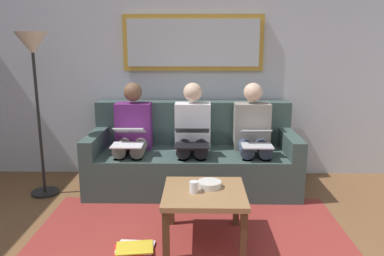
% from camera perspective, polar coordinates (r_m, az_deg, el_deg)
% --- Properties ---
extents(wall_rear, '(6.00, 0.12, 2.60)m').
position_cam_1_polar(wall_rear, '(4.55, 0.19, 9.31)').
color(wall_rear, '#B7BCC6').
rests_on(wall_rear, ground_plane).
extents(area_rug, '(2.60, 1.80, 0.01)m').
position_cam_1_polar(area_rug, '(3.21, -0.27, -16.60)').
color(area_rug, maroon).
rests_on(area_rug, ground_plane).
extents(couch, '(2.20, 0.90, 0.90)m').
position_cam_1_polar(couch, '(4.25, 0.09, -4.52)').
color(couch, '#384C47').
rests_on(couch, ground_plane).
extents(framed_mirror, '(1.58, 0.05, 0.62)m').
position_cam_1_polar(framed_mirror, '(4.45, 0.18, 12.45)').
color(framed_mirror, '#B7892D').
extents(coffee_table, '(0.64, 0.64, 0.43)m').
position_cam_1_polar(coffee_table, '(3.09, 1.83, -10.30)').
color(coffee_table, olive).
rests_on(coffee_table, ground_plane).
extents(cup, '(0.07, 0.07, 0.09)m').
position_cam_1_polar(cup, '(3.02, 0.28, -8.70)').
color(cup, silver).
rests_on(cup, coffee_table).
extents(bowl, '(0.19, 0.19, 0.05)m').
position_cam_1_polar(bowl, '(3.13, 2.58, -8.29)').
color(bowl, beige).
rests_on(bowl, coffee_table).
extents(person_left, '(0.38, 0.58, 1.14)m').
position_cam_1_polar(person_left, '(4.15, 8.96, -0.86)').
color(person_left, gray).
rests_on(person_left, couch).
extents(laptop_silver, '(0.30, 0.36, 0.16)m').
position_cam_1_polar(laptop_silver, '(3.91, 9.44, -1.40)').
color(laptop_silver, silver).
extents(person_middle, '(0.38, 0.58, 1.14)m').
position_cam_1_polar(person_middle, '(4.11, 0.08, -0.84)').
color(person_middle, silver).
rests_on(person_middle, couch).
extents(laptop_black, '(0.34, 0.38, 0.17)m').
position_cam_1_polar(laptop_black, '(3.88, 0.03, -1.35)').
color(laptop_black, black).
extents(person_right, '(0.38, 0.58, 1.14)m').
position_cam_1_polar(person_right, '(4.17, -8.75, -0.79)').
color(person_right, '#66236B').
rests_on(person_right, couch).
extents(laptop_white, '(0.31, 0.38, 0.17)m').
position_cam_1_polar(laptop_white, '(3.94, -9.31, -1.30)').
color(laptop_white, white).
extents(magazine_stack, '(0.32, 0.26, 0.03)m').
position_cam_1_polar(magazine_stack, '(3.14, -8.51, -17.10)').
color(magazine_stack, red).
rests_on(magazine_stack, ground_plane).
extents(standing_lamp, '(0.32, 0.32, 1.66)m').
position_cam_1_polar(standing_lamp, '(4.13, -22.32, 8.99)').
color(standing_lamp, black).
rests_on(standing_lamp, ground_plane).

